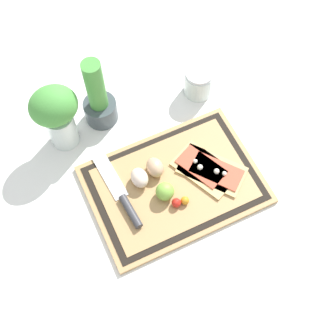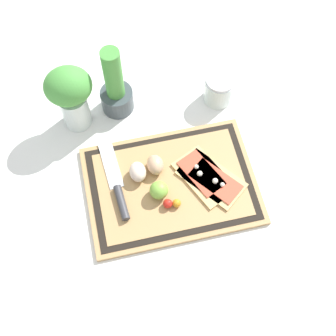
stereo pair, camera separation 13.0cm
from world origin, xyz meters
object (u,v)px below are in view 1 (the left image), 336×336
at_px(pizza_slice_near, 213,170).
at_px(lime, 165,191).
at_px(herb_pot, 99,101).
at_px(egg_pink, 140,178).
at_px(pizza_slice_far, 204,169).
at_px(egg_brown, 155,167).
at_px(cherry_tomato_red, 176,203).
at_px(herb_glass, 56,114).
at_px(cherry_tomato_yellow, 185,200).
at_px(sauce_jar, 198,83).
at_px(knife, 124,200).

relative_size(pizza_slice_near, lime, 4.04).
bearing_deg(herb_pot, egg_pink, -86.93).
xyz_separation_m(pizza_slice_far, lime, (-0.13, -0.02, 0.02)).
bearing_deg(pizza_slice_far, egg_pink, 165.62).
bearing_deg(egg_brown, pizza_slice_near, -25.53).
relative_size(cherry_tomato_red, herb_glass, 0.11).
relative_size(egg_brown, cherry_tomato_red, 2.29).
xyz_separation_m(cherry_tomato_yellow, sauce_jar, (0.21, 0.32, 0.01)).
xyz_separation_m(cherry_tomato_red, herb_pot, (-0.07, 0.36, 0.06)).
bearing_deg(herb_pot, sauce_jar, -7.08).
relative_size(egg_brown, herb_glass, 0.26).
height_order(egg_brown, sauce_jar, sauce_jar).
bearing_deg(pizza_slice_near, lime, -176.66).
distance_m(cherry_tomato_red, sauce_jar, 0.40).
bearing_deg(lime, herb_glass, 121.90).
height_order(pizza_slice_near, herb_pot, herb_pot).
bearing_deg(pizza_slice_near, herb_glass, 139.61).
bearing_deg(herb_pot, lime, -79.69).
bearing_deg(egg_pink, knife, -149.05).
bearing_deg(pizza_slice_far, lime, -170.31).
bearing_deg(herb_pot, cherry_tomato_red, -78.34).
bearing_deg(egg_pink, pizza_slice_near, -16.63).
bearing_deg(egg_brown, cherry_tomato_yellow, -74.14).
height_order(cherry_tomato_yellow, herb_pot, herb_pot).
bearing_deg(knife, egg_brown, 22.96).
distance_m(knife, cherry_tomato_yellow, 0.17).
distance_m(egg_pink, herb_glass, 0.28).
relative_size(knife, egg_brown, 4.44).
bearing_deg(herb_glass, knife, -73.96).
relative_size(pizza_slice_near, cherry_tomato_red, 7.93).
height_order(cherry_tomato_yellow, sauce_jar, sauce_jar).
bearing_deg(pizza_slice_far, herb_pot, 122.57).
xyz_separation_m(pizza_slice_far, egg_brown, (-0.13, 0.06, 0.02)).
relative_size(lime, cherry_tomato_yellow, 2.18).
bearing_deg(pizza_slice_near, sauce_jar, 71.19).
relative_size(egg_pink, herb_pot, 0.24).
bearing_deg(herb_pot, herb_glass, -168.45).
distance_m(pizza_slice_near, herb_glass, 0.46).
bearing_deg(cherry_tomato_red, egg_brown, 94.44).
bearing_deg(cherry_tomato_red, herb_glass, 120.90).
relative_size(pizza_slice_near, pizza_slice_far, 1.03).
bearing_deg(knife, lime, -15.72).
distance_m(egg_brown, herb_pot, 0.25).
distance_m(lime, cherry_tomato_yellow, 0.06).
distance_m(egg_pink, cherry_tomato_red, 0.12).
distance_m(herb_pot, herb_glass, 0.14).
relative_size(pizza_slice_near, sauce_jar, 2.22).
height_order(lime, sauce_jar, sauce_jar).
bearing_deg(lime, egg_pink, 123.41).
bearing_deg(egg_brown, herb_pot, 105.03).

